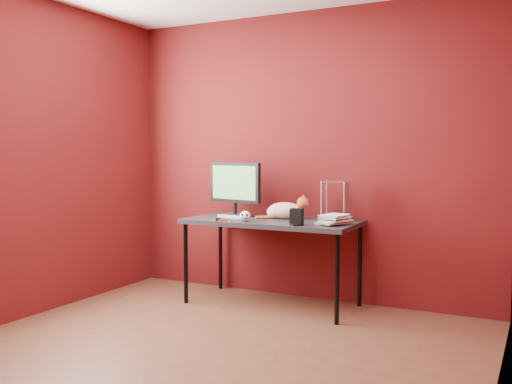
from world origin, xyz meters
The scene contains 11 objects.
room centered at (0.00, 0.00, 1.45)m, with size 3.52×3.52×2.61m.
desk centered at (-0.15, 1.37, 0.70)m, with size 1.50×0.70×0.75m.
monitor centered at (-0.56, 1.44, 1.02)m, with size 0.56×0.23×0.49m.
cat centered at (-0.07, 1.47, 0.83)m, with size 0.44×0.25×0.22m.
skull_mug centered at (-0.29, 1.14, 0.80)m, with size 0.09×0.10×0.09m.
speaker centered at (0.19, 1.11, 0.81)m, with size 0.12×0.12×0.14m.
book_stack centered at (0.37, 1.32, 1.22)m, with size 0.27×0.29×0.95m.
wire_rack centered at (0.37, 1.54, 0.92)m, with size 0.21×0.18×0.34m.
pocket_knife centered at (-0.47, 1.08, 0.76)m, with size 0.09×0.02×0.02m, color #AC1D0D.
black_gadget centered at (-0.52, 1.09, 0.76)m, with size 0.05×0.03×0.02m, color black.
washer centered at (-0.40, 1.08, 0.75)m, with size 0.04×0.04×0.00m, color #B2B3B7.
Camera 1 is at (1.97, -3.08, 1.33)m, focal length 40.00 mm.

